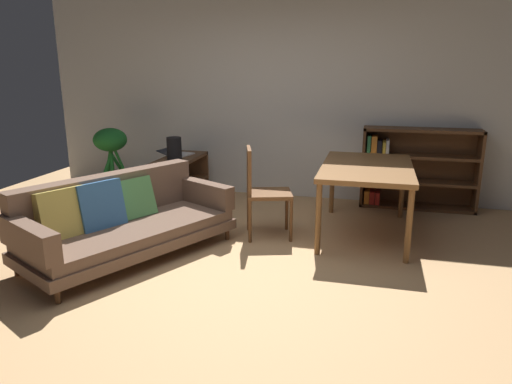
# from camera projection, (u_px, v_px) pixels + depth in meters

# --- Properties ---
(ground_plane) EXTENTS (8.16, 8.16, 0.00)m
(ground_plane) POSITION_uv_depth(u_px,v_px,m) (225.00, 273.00, 4.13)
(ground_plane) COLOR tan
(back_wall_panel) EXTENTS (6.80, 0.10, 2.70)m
(back_wall_panel) POSITION_uv_depth(u_px,v_px,m) (285.00, 97.00, 6.30)
(back_wall_panel) COLOR silver
(back_wall_panel) RESTS_ON ground_plane
(fabric_couch) EXTENTS (1.68, 2.16, 0.75)m
(fabric_couch) POSITION_uv_depth(u_px,v_px,m) (121.00, 220.00, 4.47)
(fabric_couch) COLOR #56351E
(fabric_couch) RESTS_ON ground_plane
(media_console) EXTENTS (0.42, 1.03, 0.61)m
(media_console) POSITION_uv_depth(u_px,v_px,m) (180.00, 181.00, 6.13)
(media_console) COLOR #56351E
(media_console) RESTS_ON ground_plane
(open_laptop) EXTENTS (0.45, 0.40, 0.07)m
(open_laptop) POSITION_uv_depth(u_px,v_px,m) (177.00, 153.00, 6.22)
(open_laptop) COLOR silver
(open_laptop) RESTS_ON media_console
(desk_speaker) EXTENTS (0.18, 0.18, 0.30)m
(desk_speaker) POSITION_uv_depth(u_px,v_px,m) (174.00, 149.00, 5.77)
(desk_speaker) COLOR black
(desk_speaker) RESTS_ON media_console
(potted_floor_plant) EXTENTS (0.45, 0.43, 0.97)m
(potted_floor_plant) POSITION_uv_depth(u_px,v_px,m) (111.00, 157.00, 6.19)
(potted_floor_plant) COLOR #9E9389
(potted_floor_plant) RESTS_ON ground_plane
(dining_table) EXTENTS (0.92, 1.48, 0.75)m
(dining_table) POSITION_uv_depth(u_px,v_px,m) (367.00, 172.00, 4.92)
(dining_table) COLOR brown
(dining_table) RESTS_ON ground_plane
(dining_chair_near) EXTENTS (0.56, 0.52, 0.95)m
(dining_chair_near) POSITION_uv_depth(u_px,v_px,m) (261.00, 188.00, 4.90)
(dining_chair_near) COLOR brown
(dining_chair_near) RESTS_ON ground_plane
(bookshelf) EXTENTS (1.40, 0.33, 1.01)m
(bookshelf) POSITION_uv_depth(u_px,v_px,m) (412.00, 168.00, 5.95)
(bookshelf) COLOR #56351E
(bookshelf) RESTS_ON ground_plane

